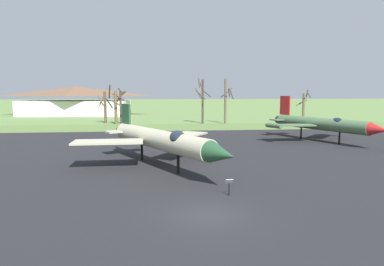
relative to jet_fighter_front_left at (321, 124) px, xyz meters
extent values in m
plane|color=#607F42|center=(-18.05, -23.74, -2.30)|extent=(600.00, 600.00, 0.00)
cube|color=black|center=(-18.05, -9.72, -2.27)|extent=(74.78, 46.73, 0.05)
cube|color=#597339|center=(-18.05, 19.65, -2.27)|extent=(134.78, 12.00, 0.06)
cylinder|color=#4C6B47|center=(-0.11, 0.26, -0.05)|extent=(6.58, 13.19, 1.57)
cone|color=#B21E1E|center=(2.84, -6.98, -0.05)|extent=(2.10, 2.42, 1.44)
cylinder|color=black|center=(-2.79, 6.86, -0.05)|extent=(1.34, 1.21, 1.10)
ellipsoid|color=#19232D|center=(0.88, -2.17, 0.39)|extent=(1.07, 2.02, 1.01)
cube|color=#4C6B47|center=(-3.66, 0.10, -0.16)|extent=(5.19, 2.35, 0.15)
cube|color=#4C6B47|center=(2.55, 2.63, -0.16)|extent=(5.18, 5.23, 0.15)
cylinder|color=#4C6B47|center=(-6.25, -0.35, -0.16)|extent=(1.49, 2.55, 0.59)
cylinder|color=#4C6B47|center=(4.72, 4.11, -0.16)|extent=(1.49, 2.55, 0.59)
cube|color=#B21E1E|center=(-2.43, 5.97, 2.06)|extent=(0.86, 1.76, 2.65)
cube|color=#4C6B47|center=(-3.59, 5.40, 0.07)|extent=(2.37, 2.10, 0.15)
cube|color=#4C6B47|center=(-1.19, 6.37, 0.07)|extent=(2.37, 2.10, 0.15)
cylinder|color=black|center=(1.02, -2.51, -1.56)|extent=(0.21, 0.21, 1.47)
cylinder|color=black|center=(-1.23, 3.04, -1.56)|extent=(0.21, 0.21, 1.47)
cylinder|color=#B7B293|center=(-20.47, -12.28, 0.02)|extent=(8.06, 13.07, 1.61)
cone|color=#234C2D|center=(-16.58, -19.49, 0.02)|extent=(2.45, 2.83, 1.48)
cylinder|color=black|center=(-23.94, -5.84, 0.02)|extent=(1.42, 1.32, 1.13)
ellipsoid|color=#19232D|center=(-19.05, -14.90, 0.46)|extent=(1.23, 2.32, 1.16)
cube|color=#B7B293|center=(-24.51, -12.37, -0.10)|extent=(5.64, 2.61, 0.15)
cube|color=#B7B293|center=(-18.17, -8.95, -0.10)|extent=(5.22, 6.02, 0.15)
cube|color=#234C2D|center=(-23.51, -6.65, 1.79)|extent=(0.98, 1.59, 1.94)
cube|color=#B7B293|center=(-24.49, -7.36, 0.14)|extent=(2.26, 2.16, 0.15)
cube|color=#B7B293|center=(-22.37, -6.22, 0.14)|extent=(2.26, 2.16, 0.15)
cylinder|color=black|center=(-19.01, -14.99, -1.54)|extent=(0.22, 0.22, 1.51)
cylinder|color=black|center=(-21.93, -9.57, -1.54)|extent=(0.22, 0.22, 1.51)
cylinder|color=black|center=(-16.37, -20.80, -1.92)|extent=(0.08, 0.08, 0.75)
cube|color=white|center=(-16.37, -20.80, -1.39)|extent=(0.46, 0.30, 0.30)
cylinder|color=brown|center=(-30.62, 29.16, 0.87)|extent=(0.53, 0.53, 6.34)
cylinder|color=brown|center=(-31.39, 29.37, 2.09)|extent=(0.67, 1.75, 1.78)
cylinder|color=brown|center=(-29.71, 29.39, 4.04)|extent=(0.77, 2.11, 2.80)
cylinder|color=brown|center=(-29.68, 28.72, 1.66)|extent=(1.18, 2.14, 2.04)
cylinder|color=brown|center=(-31.38, 28.58, 2.24)|extent=(1.48, 1.80, 1.91)
cylinder|color=brown|center=(-28.26, 26.78, 0.93)|extent=(0.59, 0.59, 6.45)
cylinder|color=brown|center=(-28.06, 27.32, 2.30)|extent=(1.36, 0.71, 1.54)
cylinder|color=brown|center=(-27.22, 26.39, 4.11)|extent=(1.02, 2.27, 1.47)
cylinder|color=brown|center=(-27.81, 25.69, 1.73)|extent=(2.39, 1.20, 1.46)
cylinder|color=#42382D|center=(-27.45, 28.02, 0.92)|extent=(0.41, 0.41, 6.43)
cylinder|color=#42382D|center=(-27.46, 28.70, 3.08)|extent=(1.53, 0.22, 2.32)
cylinder|color=#42382D|center=(-27.67, 26.85, 2.97)|extent=(2.46, 0.65, 1.42)
cylinder|color=#42382D|center=(-26.98, 28.63, 3.60)|extent=(1.44, 1.17, 1.14)
cylinder|color=#42382D|center=(-11.24, 26.56, 2.07)|extent=(0.44, 0.44, 8.72)
cylinder|color=#42382D|center=(-10.67, 25.56, 3.71)|extent=(2.17, 1.36, 1.59)
cylinder|color=#42382D|center=(-11.68, 26.36, 5.35)|extent=(0.70, 1.14, 1.48)
cylinder|color=#42382D|center=(-11.97, 26.59, 5.77)|extent=(0.31, 1.65, 1.97)
cylinder|color=#42382D|center=(-11.76, 25.72, 3.35)|extent=(1.89, 1.29, 1.82)
cylinder|color=#42382D|center=(-12.03, 25.89, 3.42)|extent=(1.56, 1.79, 2.66)
cylinder|color=brown|center=(-6.90, 25.40, 2.11)|extent=(0.47, 0.47, 8.82)
cylinder|color=brown|center=(-5.89, 24.74, 3.63)|extent=(1.57, 2.24, 2.31)
cylinder|color=brown|center=(-6.53, 26.55, 3.77)|extent=(2.47, 0.95, 2.14)
cylinder|color=brown|center=(-6.26, 25.12, 3.86)|extent=(0.80, 1.50, 1.67)
cylinder|color=brown|center=(8.86, 24.65, 0.71)|extent=(0.52, 0.52, 6.01)
cylinder|color=brown|center=(8.91, 25.72, 1.84)|extent=(2.27, 0.37, 1.34)
cylinder|color=brown|center=(9.43, 24.52, 3.69)|extent=(0.48, 1.33, 1.64)
cylinder|color=brown|center=(9.57, 23.96, 3.36)|extent=(1.56, 1.62, 1.16)
cube|color=silver|center=(-42.02, 54.66, -0.33)|extent=(28.63, 14.66, 3.94)
pyramid|color=brown|center=(-42.02, 54.66, 4.20)|extent=(30.06, 15.40, 2.55)
camera|label=1|loc=(-20.70, -39.97, 3.87)|focal=31.55mm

